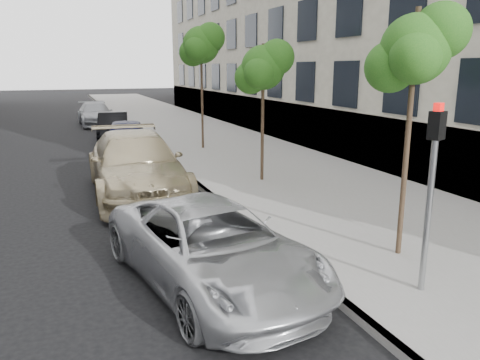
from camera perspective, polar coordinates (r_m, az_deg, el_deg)
ground at (r=6.91m, az=5.23°, el=-18.01°), size 160.00×160.00×0.00m
sidewalk at (r=30.28m, az=-7.75°, el=6.72°), size 6.40×72.00×0.14m
curb at (r=29.71m, az=-13.65°, el=6.34°), size 0.15×72.00×0.14m
tree_near at (r=8.97m, az=20.69°, el=14.65°), size 1.60×1.40×4.57m
tree_mid at (r=14.50m, az=2.93°, el=13.53°), size 1.68×1.48×4.30m
tree_far at (r=20.63m, az=-4.70°, el=16.08°), size 1.86×1.66×5.31m
signal_pole at (r=7.65m, az=22.35°, el=0.41°), size 0.29×0.26×2.97m
minivan at (r=7.93m, az=-3.49°, el=-8.06°), size 3.10×5.29×1.38m
suv at (r=13.80m, az=-12.58°, el=1.85°), size 2.64×6.18×1.77m
sedan_blue at (r=20.17m, az=-13.66°, el=5.02°), size 2.41×4.61×1.50m
sedan_black at (r=24.97m, az=-15.19°, el=6.36°), size 2.01×4.31×1.37m
sedan_rear at (r=31.48m, az=-17.19°, el=7.69°), size 2.12×4.99×1.44m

